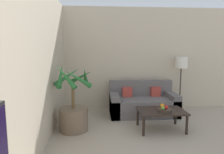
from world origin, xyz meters
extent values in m
cube|color=beige|center=(0.00, 6.49, 1.35)|extent=(8.18, 0.06, 2.70)
cube|color=beige|center=(-3.32, 3.23, 1.35)|extent=(0.06, 8.06, 2.70)
cylinder|color=brown|center=(-2.90, 5.01, 0.22)|extent=(0.57, 0.57, 0.45)
cylinder|color=brown|center=(-2.90, 5.01, 0.68)|extent=(0.06, 0.06, 0.46)
cone|color=#23662D|center=(-2.66, 5.01, 1.08)|extent=(0.10, 0.55, 0.42)
cone|color=#23662D|center=(-2.77, 5.24, 1.03)|extent=(0.55, 0.38, 0.35)
cone|color=#23662D|center=(-3.03, 5.24, 1.06)|extent=(0.54, 0.37, 0.38)
cone|color=#23662D|center=(-3.13, 5.01, 1.11)|extent=(0.10, 0.51, 0.47)
cone|color=#23662D|center=(-3.01, 4.82, 1.11)|extent=(0.48, 0.34, 0.49)
cone|color=#23662D|center=(-2.78, 4.79, 1.07)|extent=(0.53, 0.36, 0.41)
cube|color=#605B5B|center=(-1.31, 5.86, 0.21)|extent=(1.62, 0.81, 0.41)
cube|color=#605B5B|center=(-1.31, 6.19, 0.61)|extent=(1.62, 0.16, 0.39)
cube|color=#605B5B|center=(-2.02, 5.86, 0.27)|extent=(0.20, 0.81, 0.53)
cube|color=#605B5B|center=(-0.60, 5.86, 0.27)|extent=(0.20, 0.81, 0.53)
cube|color=#B23D33|center=(-1.68, 6.07, 0.53)|extent=(0.24, 0.12, 0.24)
cube|color=#B23D33|center=(-0.95, 6.07, 0.53)|extent=(0.24, 0.12, 0.24)
cylinder|color=#2D2823|center=(-0.26, 6.16, 0.01)|extent=(0.24, 0.24, 0.03)
cylinder|color=#2D2823|center=(-0.26, 6.16, 0.57)|extent=(0.03, 0.03, 1.10)
cylinder|color=silver|center=(-0.26, 6.16, 1.27)|extent=(0.31, 0.31, 0.29)
cylinder|color=black|center=(-1.58, 4.64, 0.19)|extent=(0.05, 0.05, 0.37)
cylinder|color=black|center=(-0.76, 4.64, 0.19)|extent=(0.05, 0.05, 0.37)
cylinder|color=black|center=(-1.58, 5.18, 0.19)|extent=(0.05, 0.05, 0.37)
cylinder|color=black|center=(-0.76, 5.18, 0.19)|extent=(0.05, 0.05, 0.37)
cube|color=black|center=(-1.17, 4.91, 0.39)|extent=(0.91, 0.63, 0.03)
cylinder|color=#42382D|center=(-1.12, 4.84, 0.42)|extent=(0.26, 0.26, 0.05)
sphere|color=red|center=(-1.10, 4.82, 0.49)|extent=(0.08, 0.08, 0.08)
sphere|color=olive|center=(-1.18, 4.78, 0.48)|extent=(0.07, 0.07, 0.07)
sphere|color=orange|center=(-1.16, 4.89, 0.49)|extent=(0.09, 0.09, 0.09)
camera|label=1|loc=(-2.43, 1.17, 1.57)|focal=32.00mm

